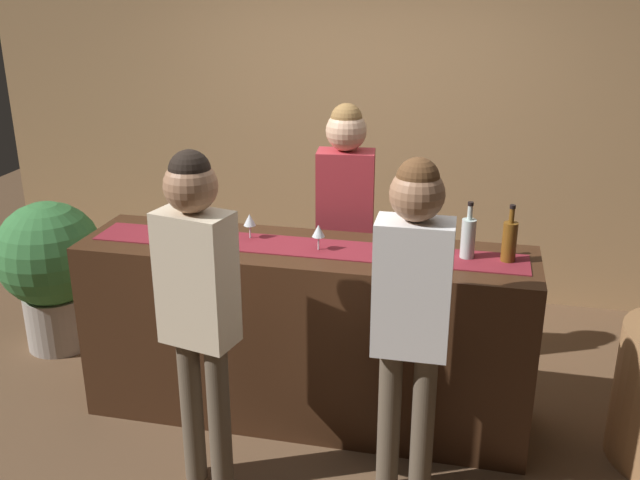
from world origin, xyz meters
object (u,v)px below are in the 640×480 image
(wine_bottle_clear, at_px, (468,238))
(wine_glass_mid_counter, at_px, (318,232))
(bartender, at_px, (345,211))
(potted_plant_tall, at_px, (51,265))
(customer_browsing, at_px, (197,290))
(customer_sipping, at_px, (412,300))
(wine_bottle_amber, at_px, (509,241))
(wine_glass_near_customer, at_px, (250,221))

(wine_bottle_clear, xyz_separation_m, wine_glass_mid_counter, (-0.77, -0.06, -0.01))
(wine_glass_mid_counter, distance_m, bartender, 0.61)
(wine_bottle_clear, relative_size, potted_plant_tall, 0.30)
(customer_browsing, bearing_deg, customer_sipping, 20.65)
(wine_bottle_amber, distance_m, customer_sipping, 0.74)
(wine_bottle_amber, relative_size, customer_browsing, 0.18)
(wine_bottle_clear, bearing_deg, bartender, 143.74)
(wine_bottle_clear, xyz_separation_m, customer_browsing, (-1.18, -0.73, -0.09))
(wine_glass_near_customer, bearing_deg, potted_plant_tall, 166.63)
(potted_plant_tall, bearing_deg, bartender, 4.49)
(bartender, relative_size, customer_browsing, 1.00)
(bartender, bearing_deg, customer_sipping, 107.98)
(customer_browsing, distance_m, potted_plant_tall, 1.94)
(wine_glass_near_customer, distance_m, wine_glass_mid_counter, 0.42)
(wine_bottle_amber, relative_size, wine_glass_near_customer, 2.10)
(wine_glass_near_customer, height_order, customer_sipping, customer_sipping)
(customer_browsing, bearing_deg, wine_glass_near_customer, 102.43)
(customer_sipping, bearing_deg, wine_glass_mid_counter, 134.98)
(wine_bottle_clear, height_order, potted_plant_tall, wine_bottle_clear)
(customer_sipping, distance_m, customer_browsing, 0.97)
(wine_glass_mid_counter, bearing_deg, customer_browsing, -122.01)
(wine_bottle_clear, distance_m, bartender, 0.92)
(wine_glass_mid_counter, height_order, customer_browsing, customer_browsing)
(wine_bottle_amber, bearing_deg, customer_sipping, -125.57)
(wine_glass_mid_counter, distance_m, customer_browsing, 0.79)
(bartender, xyz_separation_m, potted_plant_tall, (-1.96, -0.15, -0.47))
(customer_browsing, bearing_deg, bartender, 83.78)
(wine_glass_mid_counter, relative_size, customer_browsing, 0.08)
(bartender, distance_m, customer_sipping, 1.25)
(wine_glass_mid_counter, relative_size, bartender, 0.08)
(wine_bottle_clear, distance_m, wine_glass_near_customer, 1.18)
(wine_glass_mid_counter, xyz_separation_m, customer_sipping, (0.55, -0.53, -0.09))
(wine_bottle_clear, relative_size, wine_glass_mid_counter, 2.10)
(wine_bottle_amber, xyz_separation_m, wine_glass_near_customer, (-1.38, 0.03, -0.01))
(wine_bottle_clear, bearing_deg, wine_glass_near_customer, 178.63)
(wine_bottle_amber, relative_size, potted_plant_tall, 0.30)
(wine_glass_mid_counter, bearing_deg, wine_glass_near_customer, 167.40)
(wine_glass_mid_counter, bearing_deg, wine_bottle_clear, 4.68)
(wine_glass_mid_counter, distance_m, potted_plant_tall, 2.06)
(wine_glass_mid_counter, relative_size, customer_sipping, 0.08)
(wine_glass_near_customer, height_order, bartender, bartender)
(customer_sipping, bearing_deg, wine_glass_near_customer, 146.05)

